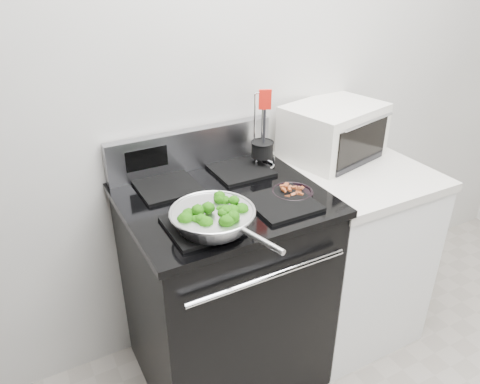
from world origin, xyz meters
TOP-DOWN VIEW (x-y plane):
  - back_wall at (0.00, 1.75)m, footprint 4.00×0.02m
  - gas_range at (-0.30, 1.41)m, footprint 0.79×0.69m
  - counter at (0.39, 1.41)m, footprint 0.62×0.68m
  - skillet at (-0.44, 1.21)m, footprint 0.30×0.47m
  - broccoli_pile at (-0.44, 1.21)m, footprint 0.24×0.24m
  - bacon_plate at (-0.05, 1.30)m, footprint 0.17×0.17m
  - utensil_holder at (-0.02, 1.58)m, footprint 0.12×0.12m
  - toaster_oven at (0.37, 1.58)m, footprint 0.51×0.43m

SIDE VIEW (x-z plane):
  - counter at x=0.39m, z-range 0.00..0.92m
  - gas_range at x=-0.30m, z-range -0.08..1.05m
  - bacon_plate at x=-0.05m, z-range 0.95..0.99m
  - skillet at x=-0.44m, z-range 0.97..1.03m
  - utensil_holder at x=-0.02m, z-range 0.84..1.19m
  - broccoli_pile at x=-0.44m, z-range 0.98..1.06m
  - toaster_oven at x=0.37m, z-range 0.92..1.18m
  - back_wall at x=0.00m, z-range 0.00..2.70m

